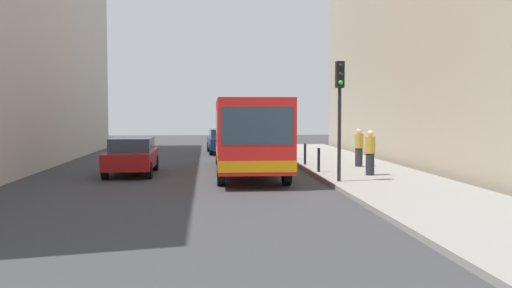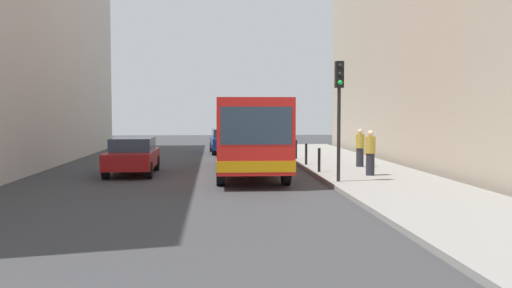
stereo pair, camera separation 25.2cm
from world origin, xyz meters
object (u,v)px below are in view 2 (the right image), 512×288
object	(u,v)px
bus	(248,131)
pedestrian_near_signal	(370,153)
traffic_light	(339,98)
car_behind_bus	(226,140)
bollard_far	(296,149)
pedestrian_mid_sidewalk	(360,148)
bollard_near	(319,160)
bollard_mid	(306,154)
car_beside_bus	(133,155)

from	to	relation	value
bus	pedestrian_near_signal	world-z (taller)	bus
traffic_light	car_behind_bus	bearing A→B (deg)	102.88
pedestrian_near_signal	bollard_far	bearing A→B (deg)	114.41
car_behind_bus	bus	bearing A→B (deg)	90.82
traffic_light	pedestrian_mid_sidewalk	distance (m)	5.84
bollard_near	traffic_light	bearing A→B (deg)	-88.12
bollard_mid	traffic_light	bearing A→B (deg)	-89.08
bus	bollard_far	xyz separation A→B (m)	(2.77, 5.00, -1.10)
bollard_far	pedestrian_mid_sidewalk	bearing A→B (deg)	-63.09
car_behind_bus	pedestrian_mid_sidewalk	world-z (taller)	pedestrian_mid_sidewalk
car_behind_bus	bollard_near	distance (m)	12.84
car_beside_bus	bollard_far	world-z (taller)	car_beside_bus
bollard_near	pedestrian_near_signal	size ratio (longest dim) A/B	0.56
bus	car_beside_bus	world-z (taller)	bus
pedestrian_near_signal	pedestrian_mid_sidewalk	world-z (taller)	pedestrian_near_signal
bus	bollard_mid	bearing A→B (deg)	-145.66
car_behind_bus	traffic_light	world-z (taller)	traffic_light
traffic_light	bollard_near	size ratio (longest dim) A/B	4.32
car_behind_bus	bollard_mid	distance (m)	9.84
car_behind_bus	pedestrian_near_signal	distance (m)	14.60
bus	bollard_mid	distance (m)	3.50
car_behind_bus	pedestrian_near_signal	world-z (taller)	pedestrian_near_signal
bollard_near	bollard_far	distance (m)	6.30
pedestrian_mid_sidewalk	bus	bearing A→B (deg)	128.72
bus	bollard_near	distance (m)	3.25
car_behind_bus	car_beside_bus	bearing A→B (deg)	67.78
bus	pedestrian_near_signal	size ratio (longest dim) A/B	6.53
bollard_near	bollard_far	xyz separation A→B (m)	(0.00, 6.30, 0.00)
car_beside_bus	bus	bearing A→B (deg)	-177.97
bus	car_behind_bus	world-z (taller)	bus
traffic_light	pedestrian_near_signal	world-z (taller)	traffic_light
bollard_far	bus	bearing A→B (deg)	-118.95
traffic_light	pedestrian_mid_sidewalk	xyz separation A→B (m)	(2.07, 5.07, -2.04)
traffic_light	bollard_near	distance (m)	3.87
pedestrian_near_signal	car_behind_bus	bearing A→B (deg)	122.37
car_beside_bus	traffic_light	bearing A→B (deg)	150.72
bollard_near	bollard_mid	size ratio (longest dim) A/B	1.00
bus	bollard_near	xyz separation A→B (m)	(2.77, -1.30, -1.10)
bollard_mid	pedestrian_near_signal	xyz separation A→B (m)	(1.70, -4.45, 0.37)
bollard_near	bollard_mid	xyz separation A→B (m)	(0.00, 3.15, 0.00)
bollard_far	traffic_light	bearing A→B (deg)	-89.39
traffic_light	bollard_near	xyz separation A→B (m)	(-0.10, 3.05, -2.38)
car_beside_bus	pedestrian_mid_sidewalk	bearing A→B (deg)	-175.01
traffic_light	bus	bearing A→B (deg)	123.36
bollard_near	pedestrian_mid_sidewalk	xyz separation A→B (m)	(2.17, 2.02, 0.34)
bus	car_beside_bus	xyz separation A→B (m)	(-4.68, -0.21, -0.94)
pedestrian_near_signal	car_beside_bus	bearing A→B (deg)	177.15
traffic_light	bollard_mid	distance (m)	6.64
bus	bollard_far	size ratio (longest dim) A/B	11.63
bollard_near	bus	bearing A→B (deg)	154.83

